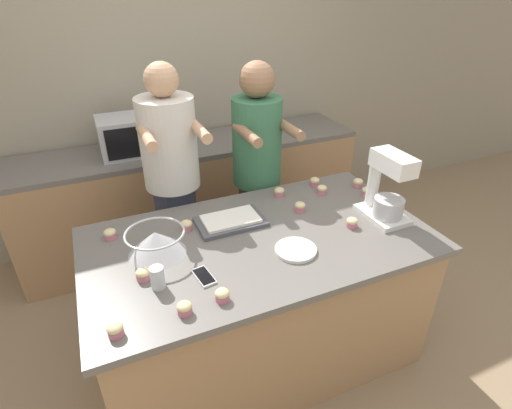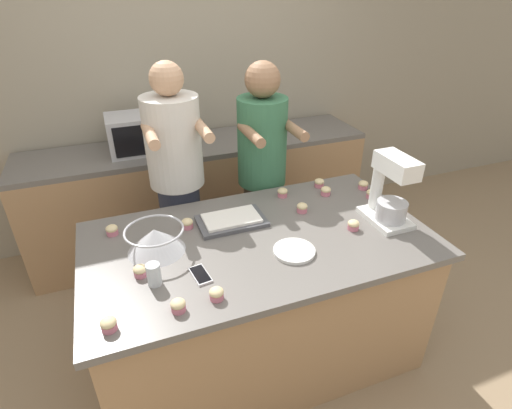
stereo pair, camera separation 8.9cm
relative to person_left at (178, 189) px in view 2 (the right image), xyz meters
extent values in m
plane|color=#937A5B|center=(0.30, -0.70, -0.89)|extent=(16.00, 16.00, 0.00)
cube|color=gray|center=(0.30, 1.02, 0.46)|extent=(10.00, 0.06, 2.70)
cube|color=#A87F56|center=(0.30, -0.70, -0.47)|extent=(1.78, 0.96, 0.84)
cube|color=#66605B|center=(0.30, -0.70, -0.03)|extent=(1.86, 1.03, 0.04)
cube|color=#A87F56|center=(0.30, 0.67, -0.45)|extent=(2.80, 0.60, 0.89)
cube|color=#66605B|center=(0.30, 0.67, 0.02)|extent=(2.80, 0.60, 0.04)
cylinder|color=#33384C|center=(0.00, 0.00, -0.42)|extent=(0.27, 0.27, 0.94)
cylinder|color=silver|center=(0.00, 0.00, 0.33)|extent=(0.35, 0.35, 0.56)
sphere|color=tan|center=(0.00, 0.00, 0.71)|extent=(0.20, 0.20, 0.20)
cylinder|color=tan|center=(-0.15, -0.17, 0.45)|extent=(0.06, 0.34, 0.06)
cylinder|color=tan|center=(0.15, -0.17, 0.45)|extent=(0.06, 0.34, 0.06)
cylinder|color=brown|center=(0.59, 0.00, -0.47)|extent=(0.26, 0.26, 0.84)
cylinder|color=#38704C|center=(0.59, 0.00, 0.25)|extent=(0.33, 0.33, 0.59)
sphere|color=#936B4C|center=(0.59, 0.00, 0.66)|extent=(0.23, 0.23, 0.23)
cylinder|color=#936B4C|center=(0.45, -0.17, 0.38)|extent=(0.06, 0.34, 0.06)
cylinder|color=#936B4C|center=(0.73, -0.17, 0.38)|extent=(0.06, 0.34, 0.06)
cube|color=white|center=(1.04, -0.79, 0.00)|extent=(0.20, 0.30, 0.03)
cylinder|color=white|center=(1.04, -0.67, 0.15)|extent=(0.07, 0.07, 0.27)
cube|color=white|center=(1.04, -0.80, 0.34)|extent=(0.13, 0.26, 0.10)
cylinder|color=#BCBCC1|center=(1.04, -0.83, 0.07)|extent=(0.17, 0.17, 0.11)
cone|color=#BCBCC1|center=(-0.24, -0.62, 0.05)|extent=(0.29, 0.29, 0.13)
torus|color=#BCBCC1|center=(-0.24, -0.62, 0.11)|extent=(0.30, 0.30, 0.01)
cube|color=#4C4C51|center=(0.21, -0.50, 0.00)|extent=(0.38, 0.24, 0.02)
cube|color=white|center=(0.21, -0.50, 0.02)|extent=(0.31, 0.19, 0.02)
cube|color=#B7B7BC|center=(-0.13, 0.67, 0.18)|extent=(0.50, 0.33, 0.28)
cube|color=black|center=(-0.17, 0.50, 0.18)|extent=(0.34, 0.01, 0.23)
cube|color=#2D2D2D|center=(0.05, 0.50, 0.18)|extent=(0.10, 0.01, 0.23)
cube|color=silver|center=(-0.08, -0.89, -0.01)|extent=(0.09, 0.15, 0.01)
cube|color=black|center=(-0.08, -0.89, 0.00)|extent=(0.08, 0.14, 0.00)
cylinder|color=silver|center=(-0.28, -0.87, 0.04)|extent=(0.06, 0.06, 0.11)
cylinder|color=white|center=(0.42, -0.88, 0.00)|extent=(0.22, 0.22, 0.02)
cylinder|color=#D17084|center=(-0.05, -1.07, 0.00)|extent=(0.06, 0.06, 0.03)
ellipsoid|color=beige|center=(-0.05, -1.07, 0.03)|extent=(0.06, 0.06, 0.04)
cylinder|color=#D17084|center=(0.82, -0.81, 0.00)|extent=(0.06, 0.06, 0.03)
ellipsoid|color=beige|center=(0.82, -0.81, 0.03)|extent=(0.06, 0.06, 0.04)
cylinder|color=#D17084|center=(0.89, -0.28, 0.00)|extent=(0.06, 0.06, 0.03)
ellipsoid|color=beige|center=(0.89, -0.28, 0.03)|extent=(0.06, 0.06, 0.04)
cylinder|color=#D17084|center=(-0.44, -0.38, 0.00)|extent=(0.06, 0.06, 0.03)
ellipsoid|color=beige|center=(-0.44, -0.38, 0.03)|extent=(0.06, 0.06, 0.04)
cylinder|color=#D17084|center=(0.88, -0.39, 0.00)|extent=(0.06, 0.06, 0.03)
ellipsoid|color=beige|center=(0.88, -0.39, 0.03)|extent=(0.06, 0.06, 0.04)
cylinder|color=#D17084|center=(1.13, -0.53, 0.00)|extent=(0.06, 0.06, 0.03)
ellipsoid|color=beige|center=(1.13, -0.53, 0.03)|extent=(0.06, 0.06, 0.04)
cylinder|color=#D17084|center=(0.64, -0.53, 0.00)|extent=(0.06, 0.06, 0.03)
ellipsoid|color=beige|center=(0.64, -0.53, 0.03)|extent=(0.06, 0.06, 0.04)
cylinder|color=#D17084|center=(-0.22, -1.08, 0.00)|extent=(0.06, 0.06, 0.03)
ellipsoid|color=beige|center=(-0.22, -1.08, 0.03)|extent=(0.06, 0.06, 0.04)
cylinder|color=#D17084|center=(-0.34, -0.79, 0.00)|extent=(0.06, 0.06, 0.03)
ellipsoid|color=beige|center=(-0.34, -0.79, 0.03)|extent=(0.06, 0.06, 0.04)
cylinder|color=#D17084|center=(1.15, -0.41, 0.00)|extent=(0.06, 0.06, 0.03)
ellipsoid|color=beige|center=(1.15, -0.41, 0.03)|extent=(0.06, 0.06, 0.04)
cylinder|color=#D17084|center=(-0.49, -1.09, 0.00)|extent=(0.06, 0.06, 0.03)
ellipsoid|color=beige|center=(-0.49, -1.09, 0.03)|extent=(0.06, 0.06, 0.04)
cylinder|color=#D17084|center=(0.61, -0.31, 0.00)|extent=(0.06, 0.06, 0.03)
ellipsoid|color=beige|center=(0.61, -0.31, 0.03)|extent=(0.06, 0.06, 0.04)
cylinder|color=#D17084|center=(-0.04, -0.46, 0.00)|extent=(0.06, 0.06, 0.03)
ellipsoid|color=beige|center=(-0.04, -0.46, 0.03)|extent=(0.06, 0.06, 0.04)
camera|label=1|loc=(-0.44, -2.32, 1.21)|focal=28.00mm
camera|label=2|loc=(-0.35, -2.36, 1.21)|focal=28.00mm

